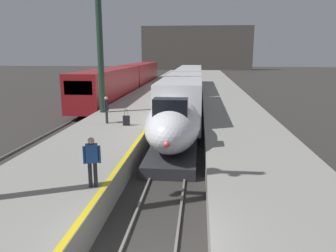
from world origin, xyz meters
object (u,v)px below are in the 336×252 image
object	(u,v)px
highspeed_train_main	(186,90)
passenger_near_edge	(106,108)
station_column_mid	(99,32)
passenger_mid_platform	(92,158)
passenger_far_waiting	(158,94)
rolling_suitcase	(126,120)
regional_train_adjacent	(129,78)

from	to	relation	value
highspeed_train_main	passenger_near_edge	xyz separation A→B (m)	(-4.50, -11.79, 0.11)
highspeed_train_main	station_column_mid	xyz separation A→B (m)	(-5.90, -7.98, 4.94)
passenger_mid_platform	passenger_far_waiting	size ratio (longest dim) A/B	1.00
station_column_mid	passenger_mid_platform	distance (m)	15.00
highspeed_train_main	rolling_suitcase	bearing A→B (deg)	-104.18
passenger_mid_platform	passenger_far_waiting	bearing A→B (deg)	89.93
passenger_near_edge	passenger_far_waiting	xyz separation A→B (m)	(2.39, 7.04, 0.00)
highspeed_train_main	passenger_mid_platform	size ratio (longest dim) A/B	22.57
passenger_near_edge	rolling_suitcase	xyz separation A→B (m)	(1.38, -0.53, -0.69)
station_column_mid	passenger_near_edge	bearing A→B (deg)	-69.82
station_column_mid	passenger_near_edge	distance (m)	6.31
regional_train_adjacent	passenger_near_edge	size ratio (longest dim) A/B	21.66
passenger_far_waiting	rolling_suitcase	distance (m)	7.67
rolling_suitcase	highspeed_train_main	bearing A→B (deg)	75.82
passenger_far_waiting	regional_train_adjacent	bearing A→B (deg)	110.70
passenger_near_edge	rolling_suitcase	distance (m)	1.63
passenger_mid_platform	rolling_suitcase	world-z (taller)	passenger_mid_platform
station_column_mid	passenger_mid_platform	xyz separation A→B (m)	(3.77, -13.69, -4.83)
station_column_mid	passenger_near_edge	world-z (taller)	station_column_mid
passenger_near_edge	passenger_mid_platform	distance (m)	10.15
passenger_far_waiting	rolling_suitcase	size ratio (longest dim) A/B	1.72
passenger_mid_platform	passenger_far_waiting	world-z (taller)	same
regional_train_adjacent	station_column_mid	world-z (taller)	station_column_mid
regional_train_adjacent	rolling_suitcase	distance (m)	23.97
highspeed_train_main	passenger_far_waiting	distance (m)	5.20
passenger_near_edge	regional_train_adjacent	bearing A→B (deg)	98.94
highspeed_train_main	passenger_near_edge	world-z (taller)	highspeed_train_main
highspeed_train_main	regional_train_adjacent	distance (m)	13.75
passenger_mid_platform	highspeed_train_main	bearing A→B (deg)	84.39
regional_train_adjacent	passenger_mid_platform	size ratio (longest dim) A/B	21.66
regional_train_adjacent	rolling_suitcase	xyz separation A→B (m)	(4.99, -23.43, -0.77)
station_column_mid	passenger_near_edge	size ratio (longest dim) A/B	5.76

